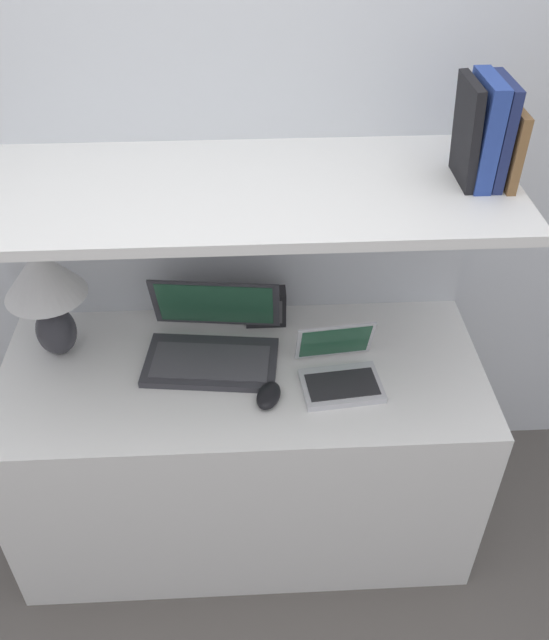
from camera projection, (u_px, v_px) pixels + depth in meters
ground_plane at (250, 595)px, 2.19m from camera, size 12.00×12.00×0.00m
wall_back at (235, 159)px, 1.96m from camera, size 6.00×0.05×2.40m
desk at (245, 450)px, 2.20m from camera, size 1.42×0.61×0.71m
back_riser at (241, 323)px, 2.29m from camera, size 1.42×0.04×1.24m
shelf at (235, 191)px, 1.69m from camera, size 1.42×0.55×0.03m
table_lamp at (45, 286)px, 1.90m from camera, size 0.23×0.23×0.36m
laptop_large at (212, 343)px, 2.01m from camera, size 0.42×0.33×0.22m
laptop_small at (339, 371)px, 1.93m from camera, size 0.25×0.23×0.16m
computer_mouse at (269, 395)px, 1.88m from camera, size 0.09×0.12×0.04m
router_box at (266, 307)px, 2.12m from camera, size 0.13×0.06×0.12m
book_brown at (508, 144)px, 1.65m from camera, size 0.02×0.18×0.19m
book_navy at (497, 132)px, 1.63m from camera, size 0.03×0.17×0.25m
book_blue at (482, 131)px, 1.62m from camera, size 0.04×0.17×0.26m
book_black at (467, 132)px, 1.62m from camera, size 0.04×0.16×0.25m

